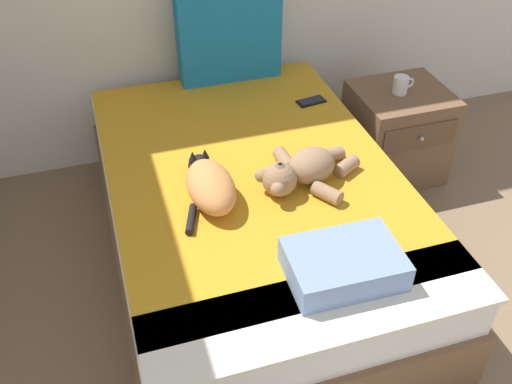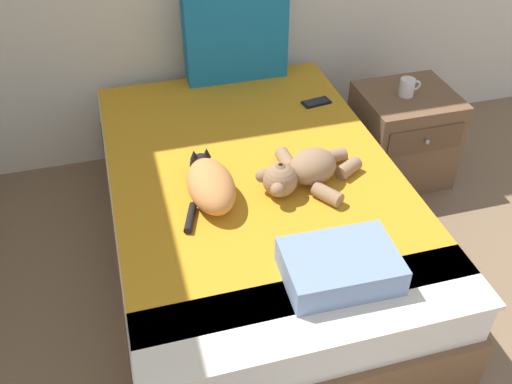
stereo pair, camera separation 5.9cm
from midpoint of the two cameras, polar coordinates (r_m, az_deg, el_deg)
The scene contains 8 objects.
bed at distance 2.70m, azimuth -0.97°, elevation -2.35°, with size 1.30×1.95×0.52m.
patterned_cushion at distance 3.18m, azimuth -3.27°, elevation 15.37°, with size 0.55×0.14×0.50m.
cat at distance 2.35m, azimuth -5.38°, elevation 0.72°, with size 0.25×0.43×0.15m.
teddy_bear at distance 2.43m, azimuth 3.95°, elevation 2.17°, with size 0.49×0.41×0.16m.
cell_phone at distance 3.05m, azimuth 4.96°, elevation 8.99°, with size 0.16×0.09×0.01m.
throw_pillow at distance 2.05m, azimuth 7.89°, elevation -7.13°, with size 0.40×0.28×0.11m, color #728CB7.
nightstand at distance 3.35m, azimuth 13.28°, elevation 5.73°, with size 0.50×0.48×0.53m.
mug at distance 3.18m, azimuth 13.73°, elevation 10.33°, with size 0.12×0.08×0.09m.
Camera 1 is at (0.78, 1.52, 2.04)m, focal length 40.13 mm.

